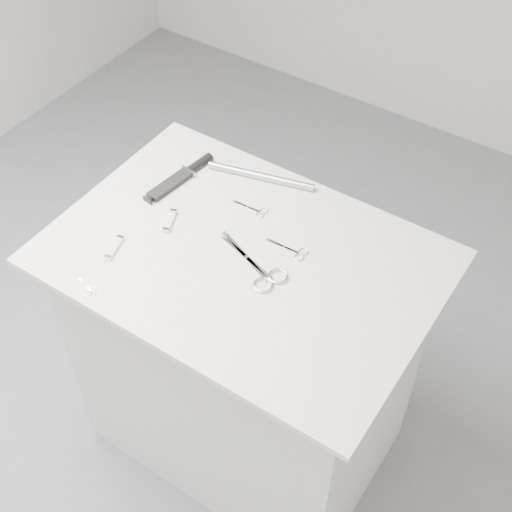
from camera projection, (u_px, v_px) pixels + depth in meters
The scene contains 11 objects.
ground at pixel (247, 433), 2.52m from camera, with size 4.00×4.00×0.01m, color gray.
plinth at pixel (245, 359), 2.19m from camera, with size 0.90×0.60×0.90m, color silver.
display_board at pixel (243, 258), 1.85m from camera, with size 1.00×0.70×0.02m, color beige.
large_shears at pixel (262, 272), 1.80m from camera, with size 0.23×0.13×0.01m.
embroidery_scissors_a at pixel (255, 210), 1.95m from camera, with size 0.10×0.05×0.00m.
embroidery_scissors_b at pixel (294, 251), 1.85m from camera, with size 0.12×0.05×0.00m.
tiny_scissors at pixel (88, 288), 1.76m from camera, with size 0.07×0.03×0.00m.
sheathed_knife at pixel (183, 175), 2.04m from camera, with size 0.07×0.24×0.03m.
pocket_knife_a at pixel (170, 221), 1.92m from camera, with size 0.05×0.08×0.01m.
pocket_knife_b at pixel (114, 248), 1.85m from camera, with size 0.04×0.09×0.01m.
metal_rail at pixel (261, 176), 2.03m from camera, with size 0.02×0.02×0.32m, color #9A9CA2.
Camera 1 is at (0.72, -1.02, 2.27)m, focal length 50.00 mm.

